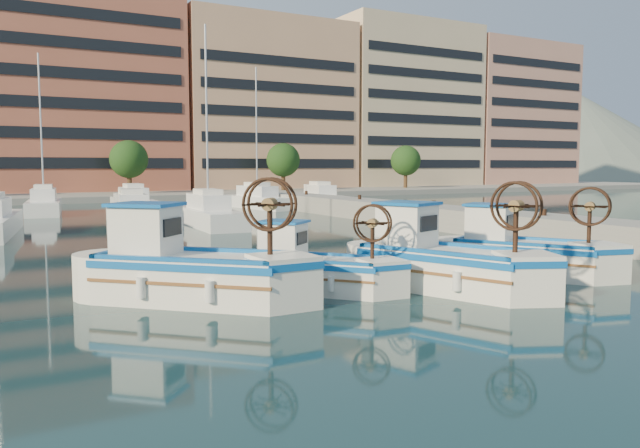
{
  "coord_description": "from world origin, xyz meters",
  "views": [
    {
      "loc": [
        -9.79,
        -14.28,
        3.48
      ],
      "look_at": [
        0.33,
        4.37,
        1.5
      ],
      "focal_mm": 35.0,
      "sensor_mm": 36.0,
      "label": 1
    }
  ],
  "objects_px": {
    "fishing_boat_a": "(189,268)",
    "fishing_boat_b": "(313,267)",
    "fishing_boat_c": "(442,260)",
    "fishing_boat_d": "(522,251)"
  },
  "relations": [
    {
      "from": "fishing_boat_a",
      "to": "fishing_boat_b",
      "type": "height_order",
      "value": "fishing_boat_a"
    },
    {
      "from": "fishing_boat_a",
      "to": "fishing_boat_d",
      "type": "distance_m",
      "value": 10.57
    },
    {
      "from": "fishing_boat_a",
      "to": "fishing_boat_b",
      "type": "distance_m",
      "value": 3.46
    },
    {
      "from": "fishing_boat_a",
      "to": "fishing_boat_d",
      "type": "bearing_deg",
      "value": -53.35
    },
    {
      "from": "fishing_boat_d",
      "to": "fishing_boat_c",
      "type": "bearing_deg",
      "value": 159.43
    },
    {
      "from": "fishing_boat_a",
      "to": "fishing_boat_d",
      "type": "height_order",
      "value": "fishing_boat_a"
    },
    {
      "from": "fishing_boat_b",
      "to": "fishing_boat_d",
      "type": "distance_m",
      "value": 7.12
    },
    {
      "from": "fishing_boat_b",
      "to": "fishing_boat_a",
      "type": "bearing_deg",
      "value": 134.15
    },
    {
      "from": "fishing_boat_a",
      "to": "fishing_boat_c",
      "type": "relative_size",
      "value": 0.97
    },
    {
      "from": "fishing_boat_a",
      "to": "fishing_boat_c",
      "type": "height_order",
      "value": "fishing_boat_a"
    }
  ]
}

